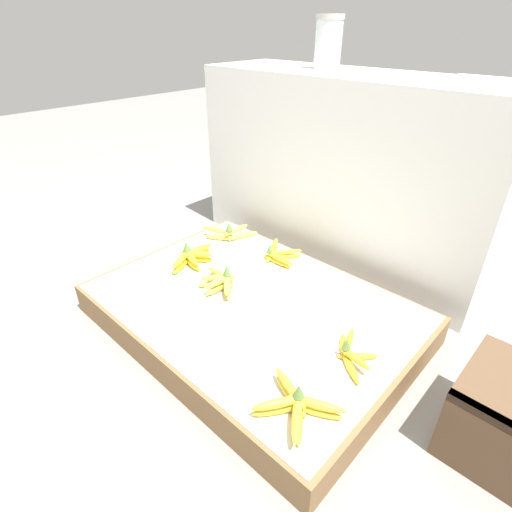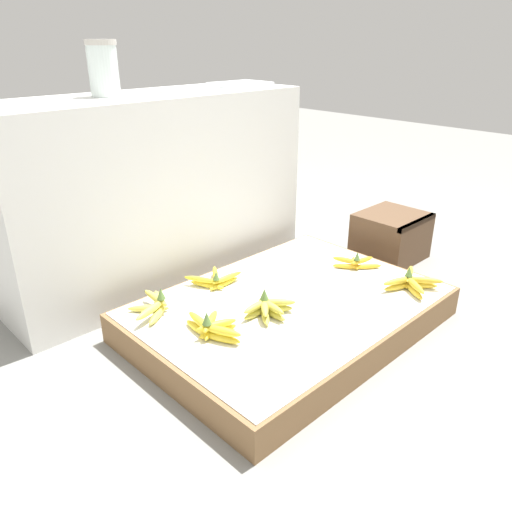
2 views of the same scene
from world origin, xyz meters
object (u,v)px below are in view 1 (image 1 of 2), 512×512
banana_bunch_middle_right (351,353)px  banana_bunch_back_midleft (278,254)px  foam_tray_white (389,74)px  banana_bunch_middle_left (191,257)px  glass_jar (328,42)px  banana_bunch_middle_midleft (221,282)px  banana_bunch_back_left (229,233)px  banana_bunch_front_right (296,405)px

banana_bunch_middle_right → banana_bunch_back_midleft: size_ratio=0.88×
banana_bunch_middle_right → foam_tray_white: 1.07m
banana_bunch_middle_left → glass_jar: bearing=82.0°
banana_bunch_middle_midleft → foam_tray_white: foam_tray_white is taller
glass_jar → banana_bunch_middle_left: bearing=-98.0°
banana_bunch_back_left → glass_jar: glass_jar is taller
banana_bunch_middle_left → foam_tray_white: bearing=57.7°
banana_bunch_back_left → glass_jar: bearing=71.9°
banana_bunch_front_right → banana_bunch_middle_midleft: (-0.57, 0.25, 0.00)m
glass_jar → foam_tray_white: bearing=-10.0°
banana_bunch_middle_left → banana_bunch_front_right: bearing=-19.9°
foam_tray_white → banana_bunch_middle_right: bearing=-62.5°
banana_bunch_middle_right → foam_tray_white: bearing=117.5°
foam_tray_white → glass_jar: bearing=170.0°
banana_bunch_front_right → glass_jar: size_ratio=1.15×
foam_tray_white → banana_bunch_middle_left: bearing=-122.3°
banana_bunch_middle_left → glass_jar: 1.10m
banana_bunch_back_midleft → foam_tray_white: bearing=65.4°
glass_jar → foam_tray_white: size_ratio=1.02×
banana_bunch_back_left → foam_tray_white: bearing=40.7°
banana_bunch_middle_midleft → glass_jar: size_ratio=0.95×
glass_jar → banana_bunch_back_left: bearing=-108.1°
banana_bunch_middle_right → glass_jar: (-0.70, 0.77, 0.81)m
banana_bunch_front_right → glass_jar: (-0.70, 1.04, 0.80)m
banana_bunch_middle_right → banana_bunch_back_left: banana_bunch_back_left is taller
foam_tray_white → banana_bunch_middle_midleft: bearing=-105.7°
banana_bunch_middle_left → banana_bunch_middle_midleft: bearing=-9.0°
banana_bunch_middle_left → glass_jar: glass_jar is taller
banana_bunch_middle_right → banana_bunch_back_midleft: 0.63m
banana_bunch_back_midleft → glass_jar: (-0.15, 0.47, 0.81)m
banana_bunch_middle_left → foam_tray_white: 1.08m
banana_bunch_back_left → banana_bunch_back_midleft: size_ratio=1.03×
banana_bunch_middle_midleft → banana_bunch_middle_left: bearing=171.0°
banana_bunch_middle_midleft → glass_jar: (-0.13, 0.79, 0.80)m
banana_bunch_front_right → banana_bunch_middle_midleft: banana_bunch_middle_midleft is taller
banana_bunch_middle_left → banana_bunch_middle_right: bearing=-1.4°
banana_bunch_front_right → banana_bunch_middle_right: banana_bunch_front_right is taller
banana_bunch_middle_left → banana_bunch_back_left: bearing=100.6°
banana_bunch_back_left → foam_tray_white: foam_tray_white is taller
banana_bunch_front_right → banana_bunch_middle_right: 0.27m
banana_bunch_back_left → banana_bunch_back_midleft: banana_bunch_back_left is taller
banana_bunch_middle_right → banana_bunch_back_midleft: banana_bunch_middle_right is taller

